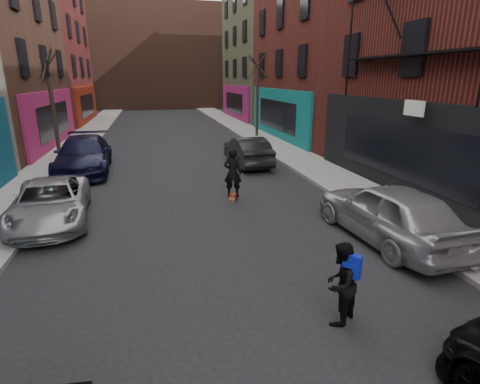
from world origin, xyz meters
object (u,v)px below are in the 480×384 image
tree_left_far (51,96)px  pedestrian (341,283)px  tree_right_far (257,88)px  parked_right_end (247,151)px  skateboard (233,197)px  parked_right_far (389,212)px  skateboarder (233,173)px  parked_left_far (50,202)px  parked_left_end (84,155)px

tree_left_far → pedestrian: tree_left_far is taller
tree_right_far → parked_right_end: size_ratio=1.57×
tree_right_far → skateboard: bearing=-109.2°
parked_right_far → skateboarder: skateboarder is taller
skateboarder → skateboard: bearing=-0.0°
parked_left_far → skateboard: parked_left_far is taller
parked_left_far → parked_right_far: size_ratio=0.96×
tree_right_far → parked_left_far: size_ratio=1.48×
parked_right_end → skateboard: (-1.91, -5.29, -0.66)m
tree_left_far → parked_left_end: tree_left_far is taller
pedestrian → parked_right_far: bearing=-172.6°
skateboard → pedestrian: size_ratio=0.52×
tree_left_far → skateboard: (7.49, -8.12, -3.33)m
tree_left_far → skateboard: 11.54m
skateboard → skateboarder: (0.00, 0.00, 0.93)m
parked_left_far → skateboard: bearing=3.3°
tree_left_far → pedestrian: size_ratio=4.20×
parked_right_end → pedestrian: (-1.60, -12.79, 0.07)m
parked_left_end → parked_right_end: (7.80, -0.29, -0.10)m
parked_left_end → tree_right_far: bearing=36.2°
tree_left_far → parked_right_end: 10.17m
tree_left_far → parked_left_end: bearing=-57.8°
skateboard → parked_right_far: bearing=-35.7°
skateboarder → pedestrian: 7.51m
pedestrian → tree_right_far: bearing=-139.3°
tree_right_far → skateboarder: tree_right_far is taller
parked_left_end → parked_right_far: 13.67m
parked_right_far → skateboard: bearing=-57.8°
tree_right_far → parked_right_end: bearing=-108.8°
tree_left_far → parked_left_end: size_ratio=1.15×
tree_right_far → pedestrian: size_ratio=4.39×
skateboarder → tree_right_far: bearing=-91.1°
parked_left_far → pedestrian: (6.20, -6.53, 0.15)m
tree_left_far → tree_right_far: (12.40, 6.00, 0.15)m
tree_right_far → parked_left_end: (-10.80, -8.54, -2.71)m
parked_left_far → skateboarder: 5.98m
skateboarder → parked_right_end: bearing=-91.7°
tree_left_far → tree_right_far: bearing=25.8°
parked_right_end → skateboard: bearing=68.2°
skateboarder → tree_left_far: bearing=-29.2°
skateboard → skateboarder: bearing=0.0°
tree_left_far → skateboard: size_ratio=8.12×
tree_left_far → parked_right_end: tree_left_far is taller
skateboard → pedestrian: pedestrian is taller
parked_right_far → skateboard: parked_right_far is taller
parked_left_far → parked_right_far: 9.87m
pedestrian → skateboarder: bearing=-124.9°
skateboard → skateboarder: 0.93m
parked_left_far → parked_left_end: bearing=84.0°
parked_left_far → parked_right_end: size_ratio=1.06×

